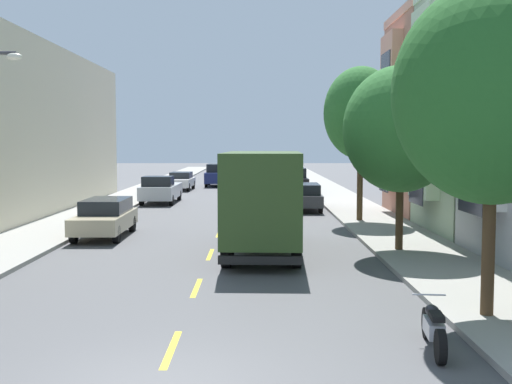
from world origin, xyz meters
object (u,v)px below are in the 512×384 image
at_px(parked_suv_black, 294,181).
at_px(parked_motorcycle, 435,328).
at_px(parked_wagon_champagne, 106,217).
at_px(parked_wagon_charcoal, 305,196).
at_px(parked_sedan_white, 182,181).
at_px(street_tree_third, 362,113).
at_px(parked_pickup_silver, 162,190).
at_px(moving_navy_sedan, 219,175).
at_px(street_tree_second, 402,129).
at_px(street_tree_nearest, 494,93).
at_px(delivery_box_truck, 265,197).

bearing_deg(parked_suv_black, parked_motorcycle, -89.21).
bearing_deg(parked_wagon_champagne, parked_suv_black, 67.91).
height_order(parked_wagon_charcoal, parked_sedan_white, parked_wagon_charcoal).
height_order(street_tree_third, parked_motorcycle, street_tree_third).
relative_size(parked_wagon_charcoal, parked_motorcycle, 2.30).
bearing_deg(parked_wagon_charcoal, parked_suv_black, 89.73).
height_order(parked_pickup_silver, moving_navy_sedan, moving_navy_sedan).
xyz_separation_m(street_tree_second, parked_wagon_champagne, (-10.89, 3.90, -3.40)).
height_order(street_tree_second, parked_suv_black, street_tree_second).
relative_size(street_tree_third, parked_motorcycle, 3.48).
xyz_separation_m(street_tree_nearest, delivery_box_truck, (-4.61, 8.27, -2.83)).
height_order(street_tree_nearest, parked_wagon_charcoal, street_tree_nearest).
height_order(street_tree_third, parked_sedan_white, street_tree_third).
xyz_separation_m(parked_wagon_champagne, parked_suv_black, (8.74, 21.54, 0.18)).
relative_size(street_tree_second, street_tree_third, 0.87).
bearing_deg(parked_wagon_champagne, parked_wagon_charcoal, 49.30).
bearing_deg(street_tree_second, delivery_box_truck, -178.63).
bearing_deg(street_tree_second, parked_suv_black, 94.81).
bearing_deg(parked_wagon_charcoal, moving_navy_sedan, 106.58).
distance_m(parked_pickup_silver, parked_wagon_champagne, 14.44).
relative_size(street_tree_third, parked_pickup_silver, 1.34).
bearing_deg(delivery_box_truck, street_tree_nearest, -60.88).
distance_m(parked_pickup_silver, parked_motorcycle, 30.07).
distance_m(street_tree_third, parked_pickup_silver, 15.29).
height_order(street_tree_third, delivery_box_truck, street_tree_third).
bearing_deg(parked_wagon_charcoal, street_tree_second, -81.08).
xyz_separation_m(street_tree_nearest, parked_sedan_white, (-10.83, 37.86, -4.02)).
bearing_deg(parked_motorcycle, street_tree_third, 84.96).
xyz_separation_m(parked_wagon_charcoal, parked_suv_black, (0.05, 11.44, 0.18)).
xyz_separation_m(delivery_box_truck, parked_motorcycle, (2.96, -10.20, -1.53)).
xyz_separation_m(street_tree_third, parked_suv_black, (-2.14, 17.06, -4.13)).
distance_m(street_tree_third, parked_wagon_charcoal, 7.41).
xyz_separation_m(street_tree_nearest, street_tree_third, (0.00, 16.77, 0.35)).
relative_size(parked_suv_black, parked_motorcycle, 2.34).
height_order(street_tree_nearest, parked_suv_black, street_tree_nearest).
height_order(moving_navy_sedan, parked_motorcycle, moving_navy_sedan).
relative_size(street_tree_nearest, street_tree_third, 0.97).
distance_m(parked_wagon_charcoal, parked_wagon_champagne, 13.33).
bearing_deg(parked_pickup_silver, street_tree_second, -59.51).
relative_size(street_tree_third, parked_wagon_champagne, 1.52).
relative_size(parked_wagon_charcoal, parked_wagon_champagne, 1.00).
distance_m(parked_wagon_charcoal, moving_navy_sedan, 21.05).
height_order(street_tree_third, parked_pickup_silver, street_tree_third).
bearing_deg(parked_sedan_white, parked_motorcycle, -77.01).
bearing_deg(street_tree_second, street_tree_nearest, -90.00).
xyz_separation_m(parked_sedan_white, moving_navy_sedan, (2.63, 4.70, 0.24)).
xyz_separation_m(parked_wagon_champagne, parked_motorcycle, (9.24, -14.21, -0.39)).
height_order(delivery_box_truck, parked_sedan_white, delivery_box_truck).
xyz_separation_m(street_tree_second, parked_wagon_charcoal, (-2.20, 14.00, -3.40)).
distance_m(street_tree_second, parked_pickup_silver, 21.54).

